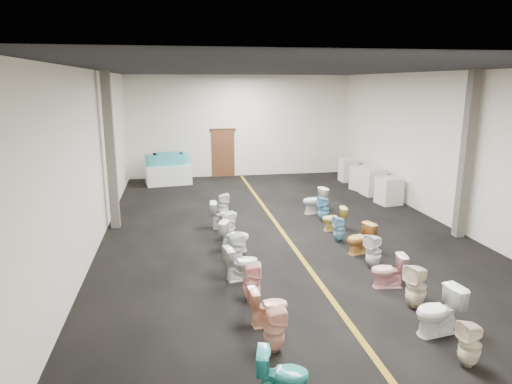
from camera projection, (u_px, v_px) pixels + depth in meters
floor at (280, 229)px, 13.36m from camera, size 16.00×16.00×0.00m
ceiling at (282, 70)px, 12.31m from camera, size 16.00×16.00×0.00m
wall_back at (240, 126)px, 20.49m from camera, size 10.00×0.00×10.00m
wall_front at (441, 256)px, 5.18m from camera, size 10.00×0.00×10.00m
wall_left at (96, 158)px, 11.98m from camera, size 0.00×16.00×16.00m
wall_right at (443, 148)px, 13.68m from camera, size 0.00×16.00×16.00m
aisle_stripe at (280, 229)px, 13.36m from camera, size 0.12×15.60×0.01m
back_door at (223, 153)px, 20.58m from camera, size 1.00×0.10×2.10m
door_frame at (223, 130)px, 20.34m from camera, size 1.15×0.08×0.10m
column_left at (110, 152)px, 12.98m from camera, size 0.25×0.25×4.50m
column_right at (466, 156)px, 12.20m from camera, size 0.25×0.25×4.50m
display_table at (169, 175)px, 19.10m from camera, size 1.94×1.17×0.81m
bathtub at (168, 159)px, 18.95m from camera, size 1.85×0.82×0.55m
appliance_crate_a at (389, 191)px, 15.98m from camera, size 0.83×0.83×0.94m
appliance_crate_b at (373, 182)px, 17.26m from camera, size 0.79×0.79×1.01m
appliance_crate_c at (364, 178)px, 18.08m from camera, size 1.04×1.04×0.93m
appliance_crate_d at (348, 170)px, 19.69m from camera, size 0.69×0.69×0.97m
toilet_left_0 at (283, 374)px, 6.12m from camera, size 0.78×0.57×0.72m
toilet_left_1 at (274, 330)px, 7.18m from camera, size 0.37×0.36×0.75m
toilet_left_2 at (268, 306)px, 7.99m from camera, size 0.73×0.45×0.71m
toilet_left_3 at (252, 282)px, 8.89m from camera, size 0.38×0.38×0.77m
toilet_left_4 at (241, 263)px, 9.85m from camera, size 0.81×0.56×0.76m
toilet_left_5 at (235, 250)px, 10.59m from camera, size 0.46×0.46×0.78m
toilet_left_6 at (235, 236)px, 11.57m from camera, size 0.85×0.69×0.76m
toilet_left_7 at (227, 225)px, 12.41m from camera, size 0.42×0.41×0.77m
toilet_left_8 at (224, 215)px, 13.32m from camera, size 0.84×0.54×0.81m
toilet_left_9 at (223, 206)px, 14.34m from camera, size 0.39×0.38×0.78m
toilet_right_0 at (470, 344)px, 6.81m from camera, size 0.36×0.36×0.73m
toilet_right_1 at (439, 311)px, 7.68m from camera, size 0.89×0.59×0.84m
toilet_right_2 at (416, 286)px, 8.59m from camera, size 0.51×0.50×0.86m
toilet_right_3 at (388, 271)px, 9.48m from camera, size 0.75×0.49×0.72m
toilet_right_4 at (374, 251)px, 10.46m from camera, size 0.47×0.47×0.80m
toilet_right_5 at (360, 239)px, 11.37m from camera, size 0.84×0.64×0.75m
toilet_right_6 at (339, 229)px, 12.21m from camera, size 0.32×0.31×0.69m
toilet_right_7 at (334, 219)px, 13.13m from camera, size 0.72×0.46×0.70m
toilet_right_8 at (324, 209)px, 14.04m from camera, size 0.36×0.36×0.76m
toilet_right_9 at (315, 201)px, 14.87m from camera, size 0.90×0.64×0.83m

